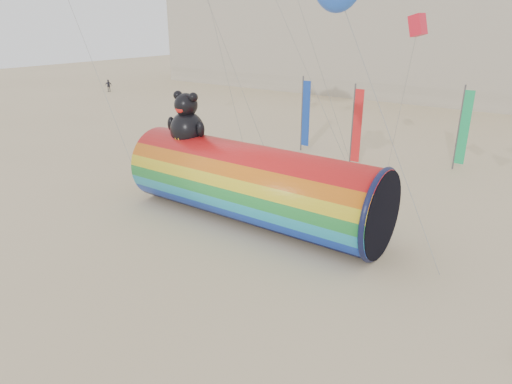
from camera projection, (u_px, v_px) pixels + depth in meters
The scene contains 4 objects.
ground at pixel (224, 257), 18.05m from camera, with size 160.00×160.00×0.00m, color #CCB58C.
hotel_building at pixel (384, 6), 55.82m from camera, with size 60.40×15.40×20.60m.
windsock_assembly at pixel (252, 182), 20.69m from camera, with size 12.38×3.77×5.71m.
festival_banners at pixel (371, 122), 29.05m from camera, with size 10.60×3.43×5.20m.
Camera 1 is at (10.32, -12.23, 8.83)m, focal length 32.00 mm.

